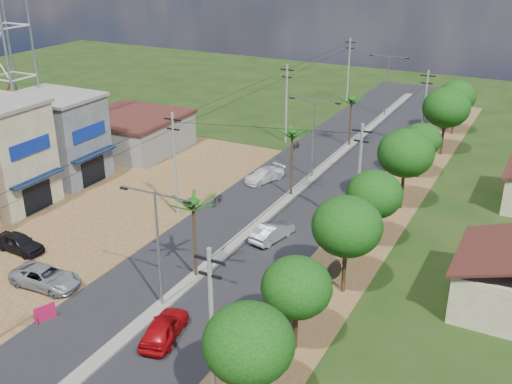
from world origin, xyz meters
TOP-DOWN VIEW (x-y plane):
  - ground at (0.00, 0.00)m, footprint 160.00×160.00m
  - road at (0.00, 15.00)m, footprint 12.00×110.00m
  - median at (0.00, 18.00)m, footprint 1.00×90.00m
  - dirt_lot_west at (-15.00, 8.00)m, footprint 18.00×46.00m
  - dirt_shoulder_east at (8.50, 15.00)m, footprint 5.00×90.00m
  - shophouse_grey at (-21.98, 14.00)m, footprint 9.00×6.40m
  - low_shed at (-21.00, 24.00)m, footprint 10.40×10.40m
  - tree_east_a at (9.50, -6.00)m, footprint 4.40×4.40m
  - tree_east_b at (9.30, 0.00)m, footprint 4.00×4.00m
  - tree_east_c at (9.70, 7.00)m, footprint 4.60×4.60m
  - tree_east_d at (9.40, 14.00)m, footprint 4.20×4.20m
  - tree_east_e at (9.60, 22.00)m, footprint 4.80×4.80m
  - tree_east_f at (9.20, 30.00)m, footprint 3.80×3.80m
  - tree_east_g at (9.80, 38.00)m, footprint 5.00×5.00m
  - tree_east_h at (9.50, 46.00)m, footprint 4.40×4.40m
  - palm_median_near at (0.00, 4.00)m, footprint 2.00×2.00m
  - palm_median_mid at (0.00, 20.00)m, footprint 2.00×2.00m
  - palm_median_far at (0.00, 36.00)m, footprint 2.00×2.00m
  - streetlight_near at (0.00, 0.00)m, footprint 5.10×0.18m
  - streetlight_mid at (0.00, 25.00)m, footprint 5.10×0.18m
  - streetlight_far at (0.00, 50.00)m, footprint 5.10×0.18m
  - utility_pole_w_b at (-7.00, 12.00)m, footprint 1.60×0.24m
  - utility_pole_w_c at (-7.00, 34.00)m, footprint 1.60×0.24m
  - utility_pole_w_d at (-7.00, 55.00)m, footprint 1.60×0.24m
  - utility_pole_e_a at (7.50, -6.00)m, footprint 1.60×0.24m
  - utility_pole_e_b at (7.50, 16.00)m, footprint 1.60×0.24m
  - utility_pole_e_c at (7.50, 38.00)m, footprint 1.60×0.24m
  - car_red_near at (2.10, -2.70)m, footprint 2.67×4.63m
  - car_silver_mid at (2.25, 11.48)m, footprint 2.29×4.39m
  - car_white_far at (-3.80, 22.10)m, footprint 3.20×4.72m
  - car_parked_silver at (-8.35, -1.68)m, footprint 5.12×2.55m
  - car_parked_dark at (-13.82, 1.05)m, footprint 4.21×1.86m
  - moto_rider_east at (5.20, 0.50)m, footprint 1.40×2.02m
  - moto_rider_west_a at (-5.00, 15.26)m, footprint 0.82×1.89m
  - moto_rider_west_b at (-5.00, 32.38)m, footprint 0.66×1.52m
  - roadside_sign at (-5.50, -4.60)m, footprint 0.60×1.25m

SIDE VIEW (x-z plane):
  - ground at x=0.00m, z-range 0.00..0.00m
  - dirt_shoulder_east at x=8.50m, z-range 0.00..0.03m
  - dirt_lot_west at x=-15.00m, z-range 0.00..0.04m
  - road at x=0.00m, z-range 0.00..0.04m
  - median at x=0.00m, z-range 0.00..0.18m
  - moto_rider_west_b at x=-5.00m, z-range 0.00..0.88m
  - moto_rider_west_a at x=-5.00m, z-range 0.00..0.96m
  - moto_rider_east at x=5.20m, z-range 0.00..1.01m
  - roadside_sign at x=-5.50m, z-range 0.00..1.10m
  - car_white_far at x=-3.80m, z-range 0.00..1.27m
  - car_silver_mid at x=2.25m, z-range 0.00..1.38m
  - car_parked_silver at x=-8.35m, z-range 0.00..1.39m
  - car_parked_dark at x=-13.82m, z-range 0.00..1.41m
  - car_red_near at x=2.10m, z-range 0.00..1.48m
  - low_shed at x=-21.00m, z-range -0.01..3.94m
  - tree_east_f at x=9.20m, z-range 1.13..6.64m
  - tree_east_b at x=9.30m, z-range 1.20..7.03m
  - shophouse_grey at x=-21.98m, z-range 0.01..8.31m
  - tree_east_d at x=9.40m, z-range 1.27..7.41m
  - tree_east_a at x=9.50m, z-range 1.30..7.67m
  - tree_east_h at x=9.50m, z-range 1.38..7.90m
  - utility_pole_w_b at x=-7.00m, z-range 0.26..9.26m
  - utility_pole_w_c at x=-7.00m, z-range 0.26..9.26m
  - utility_pole_w_d at x=-7.00m, z-range 0.26..9.26m
  - utility_pole_e_a at x=7.50m, z-range 0.26..9.26m
  - utility_pole_e_b at x=7.50m, z-range 0.26..9.26m
  - utility_pole_e_c at x=7.50m, z-range 0.26..9.26m
  - streetlight_near at x=0.00m, z-range 0.79..8.79m
  - streetlight_mid at x=0.00m, z-range 0.79..8.79m
  - streetlight_far at x=0.00m, z-range 0.79..8.79m
  - tree_east_c at x=9.70m, z-range 1.45..8.28m
  - tree_east_e at x=9.60m, z-range 1.52..8.66m
  - tree_east_g at x=9.80m, z-range 1.55..8.93m
  - palm_median_far at x=0.00m, z-range 2.34..8.19m
  - palm_median_near at x=0.00m, z-range 2.46..8.61m
  - palm_median_mid at x=0.00m, z-range 2.62..9.17m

